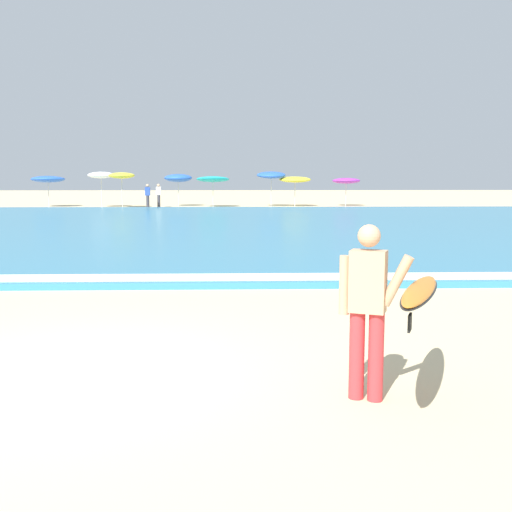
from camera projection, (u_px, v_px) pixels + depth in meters
name	position (u px, v px, depth m)	size (l,w,h in m)	color
ground_plane	(77.00, 373.00, 6.91)	(160.00, 160.00, 0.00)	beige
sea	(193.00, 226.00, 25.72)	(120.00, 28.00, 0.14)	teal
surf_foam	(148.00, 277.00, 12.43)	(120.00, 0.86, 0.01)	white
surfer_with_board	(389.00, 299.00, 5.90)	(1.27, 2.22, 1.73)	red
beach_umbrella_0	(48.00, 179.00, 41.99)	(2.24, 2.24, 2.12)	beige
beach_umbrella_1	(101.00, 175.00, 41.36)	(1.76, 1.77, 2.41)	beige
beach_umbrella_2	(122.00, 176.00, 40.75)	(1.71, 1.71, 2.34)	beige
beach_umbrella_3	(178.00, 178.00, 42.81)	(1.91, 1.92, 2.24)	beige
beach_umbrella_4	(213.00, 179.00, 41.66)	(2.21, 2.23, 2.14)	beige
beach_umbrella_5	(271.00, 175.00, 42.49)	(1.99, 2.02, 2.47)	beige
beach_umbrella_6	(295.00, 180.00, 42.56)	(2.18, 2.20, 2.10)	beige
beach_umbrella_7	(346.00, 181.00, 43.01)	(1.93, 1.94, 1.98)	beige
beachgoer_near_row_left	(159.00, 195.00, 41.27)	(0.32, 0.20, 1.58)	#383842
beachgoer_near_row_mid	(148.00, 195.00, 40.16)	(0.32, 0.20, 1.58)	#383842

